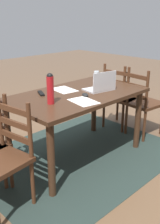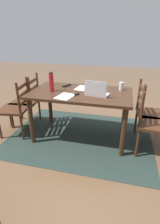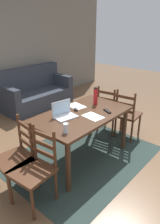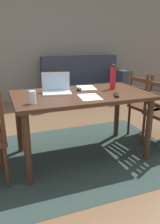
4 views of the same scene
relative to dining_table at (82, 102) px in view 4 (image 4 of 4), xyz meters
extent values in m
plane|color=brown|center=(0.00, 0.00, -0.68)|extent=(14.00, 14.00, 0.00)
cube|color=#283833|center=(0.00, 0.00, -0.67)|extent=(2.31, 1.79, 0.01)
cube|color=slate|center=(0.00, 2.86, 0.67)|extent=(8.00, 0.12, 2.70)
cube|color=#422819|center=(0.00, 0.00, 0.08)|extent=(1.53, 0.89, 0.04)
cylinder|color=#422819|center=(-0.68, -0.36, -0.31)|extent=(0.07, 0.07, 0.74)
cylinder|color=#422819|center=(0.68, -0.36, -0.31)|extent=(0.07, 0.07, 0.74)
cylinder|color=#422819|center=(-0.68, 0.36, -0.31)|extent=(0.07, 0.07, 0.74)
cylinder|color=#422819|center=(0.68, 0.36, -0.31)|extent=(0.07, 0.07, 0.74)
cylinder|color=#4C2B19|center=(-0.93, -0.03, -0.46)|extent=(0.04, 0.04, 0.43)
cylinder|color=#4C2B19|center=(-0.89, 0.35, -0.46)|extent=(0.04, 0.04, 0.43)
cylinder|color=#4C2B19|center=(-0.88, 0.34, 0.02)|extent=(0.04, 0.04, 0.50)
cube|color=#4C2B19|center=(1.09, 0.18, -0.23)|extent=(0.50, 0.50, 0.04)
cylinder|color=#4C2B19|center=(1.26, 0.39, -0.46)|extent=(0.04, 0.04, 0.43)
cylinder|color=#4C2B19|center=(0.88, 0.34, -0.46)|extent=(0.04, 0.04, 0.43)
cylinder|color=#4C2B19|center=(0.93, -0.04, -0.46)|extent=(0.04, 0.04, 0.43)
cylinder|color=#4C2B19|center=(0.87, 0.34, 0.02)|extent=(0.04, 0.04, 0.50)
cylinder|color=#4C2B19|center=(0.92, -0.04, 0.02)|extent=(0.04, 0.04, 0.50)
cube|color=#4C2B19|center=(0.90, 0.15, -0.08)|extent=(0.08, 0.36, 0.05)
cube|color=#4C2B19|center=(0.90, 0.15, 0.05)|extent=(0.08, 0.36, 0.05)
cube|color=#4C2B19|center=(0.90, 0.15, 0.17)|extent=(0.08, 0.36, 0.05)
cylinder|color=#4C2B19|center=(0.89, -0.01, -0.46)|extent=(0.04, 0.04, 0.43)
cylinder|color=#4C2B19|center=(0.88, -0.01, 0.02)|extent=(0.04, 0.04, 0.50)
cube|color=#4C2B19|center=(0.90, -0.20, -0.08)|extent=(0.06, 0.36, 0.05)
cube|color=#4C2B19|center=(0.90, -0.20, 0.05)|extent=(0.06, 0.36, 0.05)
cube|color=#4C2B19|center=(0.90, -0.20, 0.17)|extent=(0.06, 0.36, 0.05)
cylinder|color=#4C2B19|center=(-0.89, -0.35, -0.46)|extent=(0.04, 0.04, 0.43)
cylinder|color=#4C2B19|center=(-0.92, 0.03, -0.46)|extent=(0.04, 0.04, 0.43)
cylinder|color=#4C2B19|center=(-0.88, -0.35, 0.02)|extent=(0.04, 0.04, 0.50)
cube|color=#4C2B19|center=(-0.90, -0.16, -0.08)|extent=(0.06, 0.36, 0.05)
cube|color=#2D333D|center=(0.96, 2.31, -0.48)|extent=(1.80, 0.80, 0.40)
cube|color=#2D333D|center=(0.96, 2.61, 0.02)|extent=(1.80, 0.20, 0.60)
cube|color=#2D333D|center=(1.78, 2.31, -0.13)|extent=(0.16, 0.80, 0.30)
cube|color=#2D333D|center=(0.14, 2.31, -0.13)|extent=(0.16, 0.80, 0.30)
cube|color=silver|center=(-0.27, 0.08, 0.11)|extent=(0.35, 0.27, 0.02)
cube|color=silver|center=(-0.25, 0.18, 0.22)|extent=(0.32, 0.06, 0.21)
cube|color=#A5CCEA|center=(-0.25, 0.17, 0.22)|extent=(0.29, 0.05, 0.19)
cylinder|color=red|center=(0.44, 0.08, 0.24)|extent=(0.07, 0.07, 0.27)
sphere|color=black|center=(0.44, 0.08, 0.37)|extent=(0.06, 0.06, 0.06)
cylinder|color=silver|center=(-0.59, -0.24, 0.16)|extent=(0.07, 0.07, 0.12)
ellipsoid|color=black|center=(0.03, 0.15, 0.12)|extent=(0.10, 0.12, 0.03)
cube|color=black|center=(0.31, -0.25, 0.11)|extent=(0.11, 0.17, 0.02)
cube|color=white|center=(0.16, 0.26, 0.10)|extent=(0.26, 0.33, 0.00)
cube|color=white|center=(0.01, -0.20, 0.10)|extent=(0.25, 0.32, 0.00)
camera|label=1|loc=(2.00, 2.04, 0.93)|focal=43.27mm
camera|label=2|loc=(-0.62, 2.52, 0.93)|focal=28.57mm
camera|label=3|loc=(-2.24, -1.92, 1.38)|focal=34.41mm
camera|label=4|loc=(-0.89, -2.32, 0.68)|focal=36.12mm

